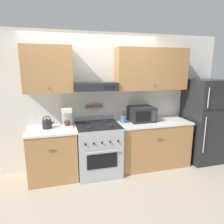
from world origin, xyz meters
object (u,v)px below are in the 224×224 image
object	(u,v)px
refrigerator	(203,121)
coffee_maker	(67,117)
tea_kettle	(47,123)
microwave	(142,114)
utensil_crock	(123,119)
stove_range	(98,149)

from	to	relation	value
refrigerator	coffee_maker	size ratio (longest dim) A/B	5.03
tea_kettle	microwave	xyz separation A→B (m)	(1.75, 0.02, 0.06)
tea_kettle	coffee_maker	world-z (taller)	coffee_maker
coffee_maker	refrigerator	bearing A→B (deg)	-3.19
tea_kettle	utensil_crock	size ratio (longest dim) A/B	0.77
stove_range	microwave	distance (m)	1.07
stove_range	tea_kettle	size ratio (longest dim) A/B	4.67
coffee_maker	utensil_crock	distance (m)	1.04
tea_kettle	coffee_maker	xyz separation A→B (m)	(0.34, 0.03, 0.08)
utensil_crock	tea_kettle	bearing A→B (deg)	-180.00
refrigerator	utensil_crock	size ratio (longest dim) A/B	6.01
stove_range	refrigerator	bearing A→B (deg)	-0.28
refrigerator	utensil_crock	distance (m)	1.71
stove_range	utensil_crock	bearing A→B (deg)	11.90
tea_kettle	utensil_crock	xyz separation A→B (m)	(1.37, 0.00, -0.02)
coffee_maker	microwave	bearing A→B (deg)	-0.65
coffee_maker	utensil_crock	size ratio (longest dim) A/B	1.19
refrigerator	coffee_maker	xyz separation A→B (m)	(-2.74, 0.15, 0.22)
stove_range	refrigerator	world-z (taller)	refrigerator
utensil_crock	coffee_maker	bearing A→B (deg)	178.13
coffee_maker	utensil_crock	bearing A→B (deg)	-1.87
refrigerator	microwave	xyz separation A→B (m)	(-1.33, 0.14, 0.19)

